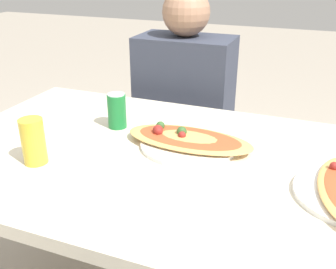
% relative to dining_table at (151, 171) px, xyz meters
% --- Properties ---
extents(dining_table, '(1.38, 0.91, 0.72)m').
position_rel_dining_table_xyz_m(dining_table, '(0.00, 0.00, 0.00)').
color(dining_table, beige).
rests_on(dining_table, ground_plane).
extents(chair_far_seated, '(0.40, 0.40, 0.92)m').
position_rel_dining_table_xyz_m(chair_far_seated, '(-0.13, 0.79, -0.15)').
color(chair_far_seated, '#4C4C4C').
rests_on(chair_far_seated, ground_plane).
extents(person_seated, '(0.44, 0.28, 1.17)m').
position_rel_dining_table_xyz_m(person_seated, '(-0.13, 0.67, 0.03)').
color(person_seated, '#2D2D38').
rests_on(person_seated, ground_plane).
extents(pizza_main, '(0.42, 0.32, 0.06)m').
position_rel_dining_table_xyz_m(pizza_main, '(0.09, 0.09, 0.08)').
color(pizza_main, white).
rests_on(pizza_main, dining_table).
extents(soda_can, '(0.07, 0.07, 0.12)m').
position_rel_dining_table_xyz_m(soda_can, '(-0.19, 0.15, 0.13)').
color(soda_can, '#197233').
rests_on(soda_can, dining_table).
extents(drink_glass, '(0.07, 0.07, 0.14)m').
position_rel_dining_table_xyz_m(drink_glass, '(-0.30, -0.18, 0.13)').
color(drink_glass, gold).
rests_on(drink_glass, dining_table).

